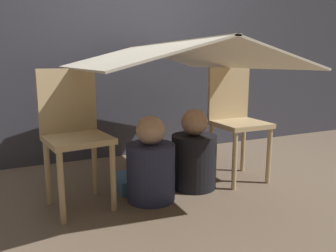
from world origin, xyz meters
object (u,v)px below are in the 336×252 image
(chair_left, at_px, (74,131))
(chair_right, at_px, (235,117))
(person_second, at_px, (194,156))
(person_front, at_px, (151,166))

(chair_left, distance_m, chair_right, 1.25)
(chair_right, height_order, person_second, chair_right)
(chair_left, relative_size, person_front, 1.53)
(person_front, bearing_deg, person_second, 11.55)
(chair_left, height_order, person_front, chair_left)
(chair_left, relative_size, person_second, 1.50)
(chair_right, relative_size, person_front, 1.53)
(person_second, bearing_deg, chair_right, 8.32)
(chair_left, bearing_deg, chair_right, -8.71)
(chair_left, relative_size, chair_right, 1.00)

